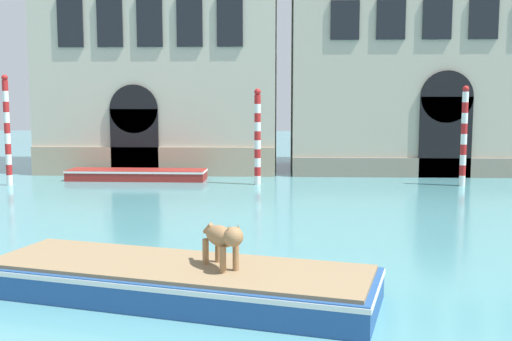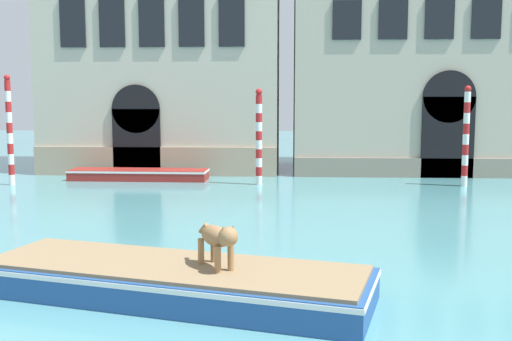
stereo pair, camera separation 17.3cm
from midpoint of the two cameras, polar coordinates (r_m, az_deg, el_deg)
palazzo_left at (r=29.38m, az=-8.43°, el=15.63°), size 10.57×6.13×15.73m
boat_foreground at (r=10.27m, az=-7.42°, el=-10.22°), size 6.95×3.68×0.57m
dog_on_deck at (r=9.75m, az=-3.14°, el=-6.41°), size 0.76×1.02×0.78m
boat_moored_near_palazzo at (r=25.06m, az=-10.89°, el=-0.35°), size 5.68×1.45×0.44m
mooring_pole_0 at (r=24.05m, az=19.56°, el=3.13°), size 0.24×0.24×3.81m
mooring_pole_1 at (r=23.06m, az=0.49°, el=3.26°), size 0.26×0.26×3.70m
mooring_pole_2 at (r=24.79m, az=-22.24°, el=3.60°), size 0.23×0.23×4.23m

